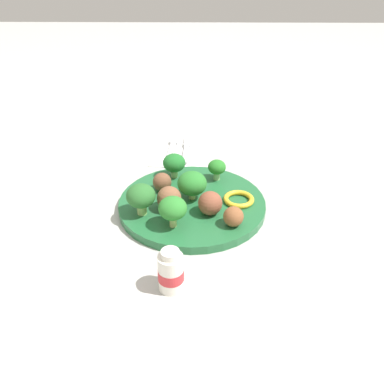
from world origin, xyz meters
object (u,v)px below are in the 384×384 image
Objects in this scene: meatball_near_rim at (210,203)px; knife at (187,148)px; napkin at (179,151)px; pepper_ring_front_right at (239,198)px; broccoli_floret_mid_right at (174,163)px; broccoli_floret_center at (141,196)px; broccoli_floret_mid_left at (193,184)px; fork at (172,147)px; meatball_mid_right at (169,198)px; plate at (192,204)px; broccoli_floret_back_right at (217,168)px; meatball_back_right at (162,182)px; broccoli_floret_far_rim at (173,209)px; meatball_center at (233,217)px; yogurt_bottle at (171,272)px.

knife is at bearing 9.69° from meatball_near_rim.
pepper_ring_front_right is at bearing -152.92° from napkin.
broccoli_floret_mid_right reaches higher than meatball_near_rim.
broccoli_floret_mid_left is at bearing -60.01° from broccoli_floret_center.
pepper_ring_front_right reaches higher than fork.
broccoli_floret_center is 0.05m from meatball_mid_right.
pepper_ring_front_right is 0.34× the size of napkin.
plate is 0.09m from pepper_ring_front_right.
meatball_near_rim is at bearing 172.48° from broccoli_floret_back_right.
pepper_ring_front_right is at bearing -156.93° from knife.
broccoli_floret_mid_right is 1.39× the size of meatball_back_right.
meatball_near_rim reaches higher than meatball_back_right.
meatball_near_rim is 0.30× the size of knife.
broccoli_floret_far_rim is at bearing 177.36° from knife.
broccoli_floret_far_rim is 1.29× the size of meatball_near_rim.
fork is at bearing 12.47° from broccoli_floret_mid_left.
meatball_center is (-0.04, -0.04, -0.00)m from meatball_near_rim.
pepper_ring_front_right is (0.03, -0.13, -0.02)m from meatball_mid_right.
napkin is at bearing 0.53° from broccoli_floret_far_rim.
broccoli_floret_mid_right is 0.92× the size of broccoli_floret_mid_left.
plate is 0.06m from meatball_near_rim.
broccoli_floret_mid_right reaches higher than knife.
fork is (0.17, 0.10, -0.04)m from broccoli_floret_back_right.
plate is 0.04m from broccoli_floret_mid_left.
broccoli_floret_mid_right is at bearing -21.27° from meatball_back_right.
fork is 0.04m from knife.
broccoli_floret_back_right is at bearing -67.55° from meatball_back_right.
plate is 0.10m from broccoli_floret_far_rim.
meatball_mid_right is at bearing 174.89° from knife.
broccoli_floret_mid_right is 1.19× the size of broccoli_floret_back_right.
pepper_ring_front_right is (-0.04, -0.15, -0.01)m from meatball_back_right.
napkin is (0.29, 0.07, -0.04)m from meatball_near_rim.
napkin is at bearing -10.91° from broccoli_floret_center.
meatball_back_right is at bearing 64.72° from broccoli_floret_mid_left.
broccoli_floret_back_right reaches higher than napkin.
yogurt_bottle is at bearing -159.93° from broccoli_floret_center.
broccoli_floret_back_right is at bearing -39.29° from meatball_mid_right.
knife is (0.25, 0.02, -0.00)m from plate.
meatball_back_right reaches higher than knife.
fork is (0.01, 0.02, 0.00)m from napkin.
meatball_center is at bearing -87.70° from broccoli_floret_far_rim.
broccoli_floret_far_rim is at bearing -176.54° from fork.
broccoli_floret_mid_right is (0.09, 0.04, 0.04)m from plate.
knife is (0.33, 0.09, -0.03)m from meatball_center.
meatball_mid_right is 0.31× the size of knife.
broccoli_floret_back_right is 0.78× the size of broccoli_floret_mid_left.
broccoli_floret_center is (-0.14, 0.05, 0.00)m from broccoli_floret_mid_right.
knife is (0.24, 0.02, -0.04)m from broccoli_floret_mid_left.
meatball_back_right is 0.26m from yogurt_bottle.
yogurt_bottle is at bearing -177.04° from fork.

